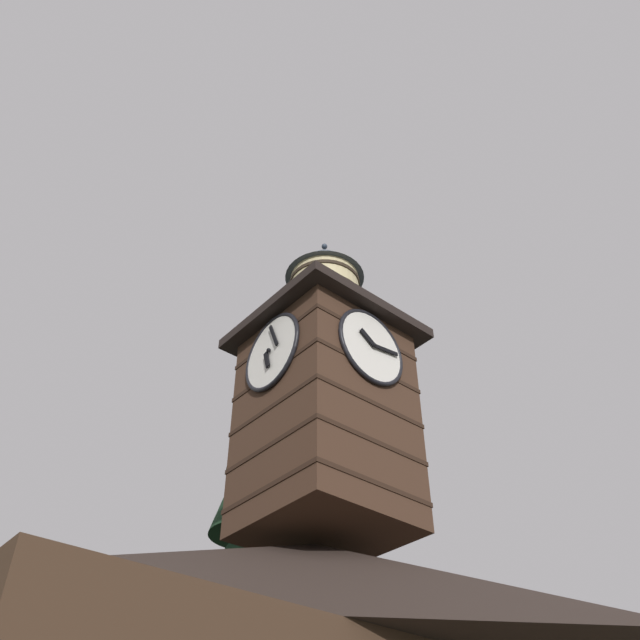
% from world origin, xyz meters
% --- Properties ---
extents(clock_tower, '(3.73, 3.73, 8.27)m').
position_xyz_m(clock_tower, '(-1.09, -2.49, 11.05)').
color(clock_tower, '#422B1E').
rests_on(clock_tower, building_main).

